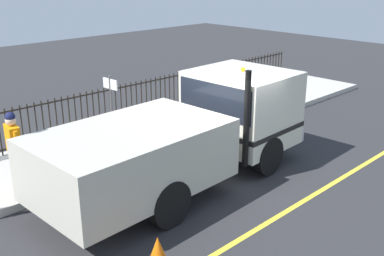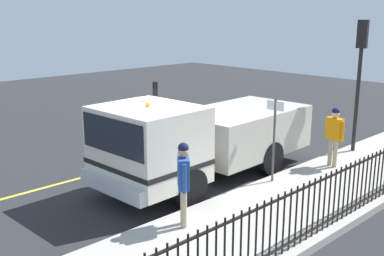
# 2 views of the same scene
# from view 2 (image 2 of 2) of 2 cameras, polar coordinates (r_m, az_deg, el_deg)

# --- Properties ---
(ground_plane) EXTENTS (44.78, 44.78, 0.00)m
(ground_plane) POSITION_cam_2_polar(r_m,az_deg,el_deg) (12.83, -2.33, -6.75)
(ground_plane) COLOR #2B2B2D
(ground_plane) RESTS_ON ground
(sidewalk_slab) EXTENTS (2.97, 20.35, 0.18)m
(sidewalk_slab) POSITION_cam_2_polar(r_m,az_deg,el_deg) (10.76, 9.37, -10.60)
(sidewalk_slab) COLOR #B7B2A8
(sidewalk_slab) RESTS_ON ground
(lane_marking) EXTENTS (0.12, 18.32, 0.01)m
(lane_marking) POSITION_cam_2_polar(r_m,az_deg,el_deg) (14.39, -7.94, -4.53)
(lane_marking) COLOR yellow
(lane_marking) RESTS_ON ground
(work_truck) EXTENTS (2.64, 6.92, 2.70)m
(work_truck) POSITION_cam_2_polar(r_m,az_deg,el_deg) (12.56, 0.48, -1.03)
(work_truck) COLOR silver
(work_truck) RESTS_ON ground
(worker_standing) EXTENTS (0.54, 0.50, 1.80)m
(worker_standing) POSITION_cam_2_polar(r_m,az_deg,el_deg) (9.60, -1.05, -5.81)
(worker_standing) COLOR #264C99
(worker_standing) RESTS_ON sidewalk_slab
(pedestrian_distant) EXTENTS (0.63, 0.29, 1.73)m
(pedestrian_distant) POSITION_cam_2_polar(r_m,az_deg,el_deg) (13.95, 16.91, -0.32)
(pedestrian_distant) COLOR orange
(pedestrian_distant) RESTS_ON sidewalk_slab
(iron_fence) EXTENTS (0.04, 17.34, 1.23)m
(iron_fence) POSITION_cam_2_polar(r_m,az_deg,el_deg) (9.85, 15.48, -8.82)
(iron_fence) COLOR black
(iron_fence) RESTS_ON sidewalk_slab
(traffic_light_near) EXTENTS (0.33, 0.26, 4.12)m
(traffic_light_near) POSITION_cam_2_polar(r_m,az_deg,el_deg) (15.50, 19.79, 7.83)
(traffic_light_near) COLOR black
(traffic_light_near) RESTS_ON sidewalk_slab
(traffic_cone) EXTENTS (0.50, 0.50, 0.71)m
(traffic_cone) POSITION_cam_2_polar(r_m,az_deg,el_deg) (16.36, 2.76, -0.86)
(traffic_cone) COLOR orange
(traffic_cone) RESTS_ON ground
(street_sign) EXTENTS (0.50, 0.06, 2.23)m
(street_sign) POSITION_cam_2_polar(r_m,az_deg,el_deg) (12.25, 9.98, -0.20)
(street_sign) COLOR #4C4C4C
(street_sign) RESTS_ON sidewalk_slab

